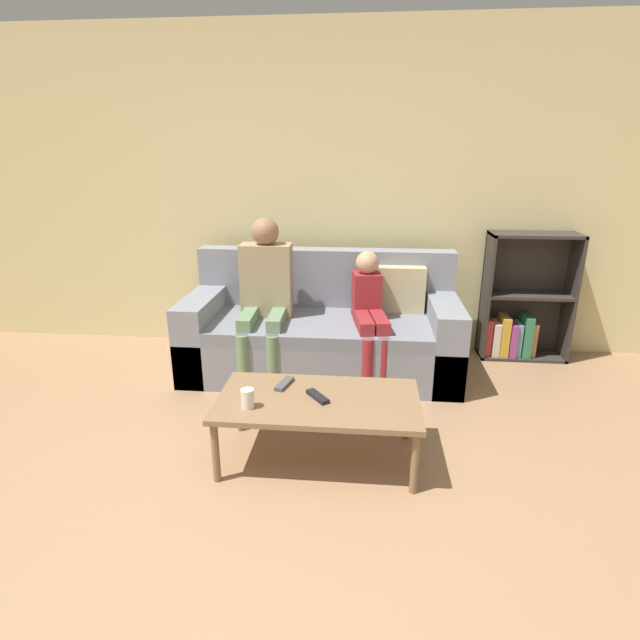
# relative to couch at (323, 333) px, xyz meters

# --- Properties ---
(ground_plane) EXTENTS (22.00, 22.00, 0.00)m
(ground_plane) POSITION_rel_couch_xyz_m (-0.12, -2.20, -0.30)
(ground_plane) COLOR #997251
(wall_back) EXTENTS (12.00, 0.06, 2.60)m
(wall_back) POSITION_rel_couch_xyz_m (-0.12, 0.58, 1.00)
(wall_back) COLOR beige
(wall_back) RESTS_ON ground_plane
(couch) EXTENTS (2.05, 0.89, 0.90)m
(couch) POSITION_rel_couch_xyz_m (0.00, 0.00, 0.00)
(couch) COLOR gray
(couch) RESTS_ON ground_plane
(bookshelf) EXTENTS (0.69, 0.28, 1.03)m
(bookshelf) POSITION_rel_couch_xyz_m (1.59, 0.43, 0.10)
(bookshelf) COLOR #332D28
(bookshelf) RESTS_ON ground_plane
(coffee_table) EXTENTS (1.09, 0.59, 0.37)m
(coffee_table) POSITION_rel_couch_xyz_m (0.08, -1.23, 0.04)
(coffee_table) COLOR brown
(coffee_table) RESTS_ON ground_plane
(person_adult) EXTENTS (0.39, 0.63, 1.18)m
(person_adult) POSITION_rel_couch_xyz_m (-0.42, -0.08, 0.38)
(person_adult) COLOR #66845B
(person_adult) RESTS_ON ground_plane
(person_child) EXTENTS (0.30, 0.64, 0.95)m
(person_child) POSITION_rel_couch_xyz_m (0.35, -0.15, 0.24)
(person_child) COLOR maroon
(person_child) RESTS_ON ground_plane
(cup_near) EXTENTS (0.07, 0.07, 0.10)m
(cup_near) POSITION_rel_couch_xyz_m (-0.27, -1.36, 0.13)
(cup_near) COLOR silver
(cup_near) RESTS_ON coffee_table
(tv_remote_0) EXTENTS (0.09, 0.18, 0.02)m
(tv_remote_0) POSITION_rel_couch_xyz_m (-0.12, -1.09, 0.09)
(tv_remote_0) COLOR #47474C
(tv_remote_0) RESTS_ON coffee_table
(tv_remote_1) EXTENTS (0.14, 0.16, 0.02)m
(tv_remote_1) POSITION_rel_couch_xyz_m (0.08, -1.23, 0.09)
(tv_remote_1) COLOR black
(tv_remote_1) RESTS_ON coffee_table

